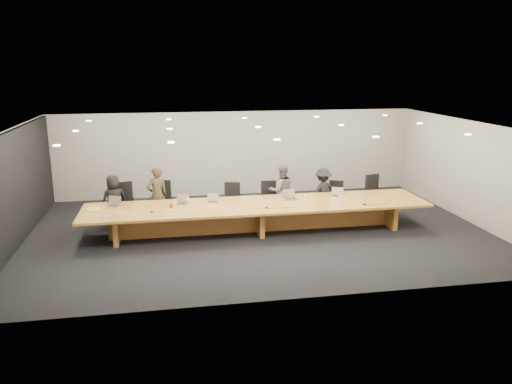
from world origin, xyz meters
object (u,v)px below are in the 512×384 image
laptop_c (213,198)px  mic_left (152,212)px  chair_mid_right (270,199)px  water_bottle (188,202)px  person_a (114,201)px  laptop_d (291,195)px  chair_far_right (376,193)px  av_box (108,217)px  person_b (157,195)px  chair_mid_left (231,201)px  paper_cup_near (306,197)px  person_c (282,190)px  mic_right (365,204)px  laptop_b (182,200)px  laptop_e (337,192)px  person_d (323,192)px  laptop_a (113,202)px  chair_right (336,198)px  amber_mug (171,206)px  conference_table (258,212)px  mic_center (267,207)px  chair_left (160,201)px  chair_far_left (125,204)px

laptop_c → mic_left: (-1.59, -0.64, -0.11)m
chair_mid_right → water_bottle: 2.66m
person_a → laptop_d: bearing=148.2°
chair_far_right → av_box: 7.74m
chair_mid_right → person_b: (-3.18, -0.08, 0.28)m
chair_mid_left → paper_cup_near: (1.95, -0.81, 0.26)m
chair_mid_left → chair_far_right: (4.36, -0.01, 0.03)m
person_c → mic_right: bearing=129.1°
person_a → laptop_b: 1.99m
laptop_d → water_bottle: (-2.78, -0.17, -0.02)m
laptop_e → mic_left: (-5.02, -0.65, -0.11)m
person_d → laptop_a: size_ratio=4.18×
chair_right → amber_mug: 4.93m
laptop_b → mic_right: bearing=11.6°
person_c → amber_mug: (-3.16, -1.14, 0.03)m
person_c → laptop_a: person_c is taller
person_b → mic_right: bearing=140.9°
laptop_c → laptop_e: 3.43m
chair_mid_right → conference_table: bearing=-113.0°
laptop_d → mic_center: laptop_d is taller
mic_center → chair_right: bearing=33.2°
laptop_c → chair_far_right: bearing=13.8°
laptop_b → laptop_e: laptop_b is taller
person_a → person_c: 4.68m
chair_mid_left → person_a: 3.21m
chair_left → mic_center: chair_left is taller
chair_right → laptop_a: size_ratio=2.97×
laptop_e → amber_mug: laptop_e is taller
chair_far_left → paper_cup_near: 4.96m
chair_far_right → laptop_a: chair_far_right is taller
laptop_a → laptop_d: laptop_d is taller
chair_far_left → laptop_d: bearing=-21.0°
conference_table → av_box: size_ratio=41.75×
person_c → chair_mid_right: bearing=-9.6°
conference_table → mic_right: (2.72, -0.56, 0.25)m
person_a → laptop_d: size_ratio=4.02×
laptop_a → person_d: bearing=28.2°
person_a → amber_mug: (1.52, -1.12, 0.09)m
person_a → water_bottle: (1.94, -1.08, 0.16)m
person_b → person_c: (3.52, 0.07, -0.03)m
chair_mid_right → laptop_d: (0.39, -0.94, 0.36)m
person_d → water_bottle: person_d is taller
chair_mid_left → person_c: (1.47, 0.03, 0.25)m
mic_center → conference_table: bearing=109.8°
person_b → chair_left: bearing=-131.0°
chair_mid_left → conference_table: bearing=-49.1°
chair_mid_left → mic_left: 2.63m
laptop_b → paper_cup_near: bearing=22.8°
chair_mid_left → laptop_c: bearing=-109.9°
chair_left → chair_right: 5.09m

